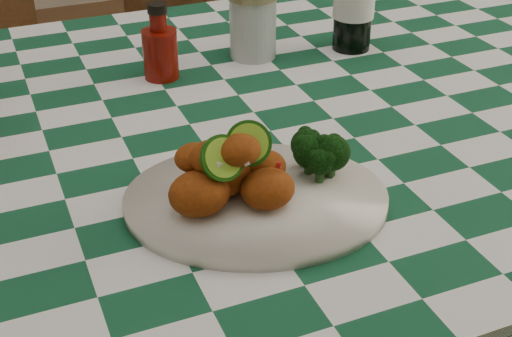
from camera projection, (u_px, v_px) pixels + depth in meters
name	position (u px, v px, depth m)	size (l,w,h in m)	color
dining_table	(201.00, 320.00, 1.26)	(1.66, 1.06, 0.79)	#124A2C
plate	(256.00, 201.00, 0.87)	(0.32, 0.25, 0.02)	silver
fried_chicken_pile	(237.00, 168.00, 0.83)	(0.14, 0.10, 0.09)	#8C370D
broccoli_side	(312.00, 158.00, 0.88)	(0.07, 0.07, 0.05)	black
ketchup_bottle	(160.00, 41.00, 1.17)	(0.06, 0.06, 0.13)	#690C05
mason_jar	(253.00, 24.00, 1.25)	(0.09, 0.09, 0.12)	#B2BCBA
wooden_chair_right	(203.00, 95.00, 1.87)	(0.43, 0.45, 0.94)	#472814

